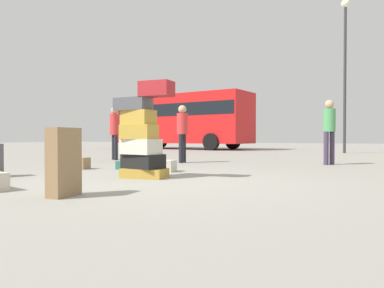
{
  "coord_description": "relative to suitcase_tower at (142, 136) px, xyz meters",
  "views": [
    {
      "loc": [
        3.18,
        -4.98,
        0.68
      ],
      "look_at": [
        -0.32,
        2.12,
        0.54
      ],
      "focal_mm": 34.92,
      "sensor_mm": 36.0,
      "label": 1
    }
  ],
  "objects": [
    {
      "name": "lamp_post",
      "position": [
        2.31,
        12.28,
        3.59
      ],
      "size": [
        0.36,
        0.36,
        6.66
      ],
      "color": "#333338",
      "rests_on": "ground"
    },
    {
      "name": "suitcase_teal_right_side",
      "position": [
        -1.15,
        1.26,
        -0.62
      ],
      "size": [
        0.62,
        0.46,
        0.17
      ],
      "primitive_type": "cube",
      "rotation": [
        0.0,
        0.0,
        -0.23
      ],
      "color": "#26594C",
      "rests_on": "ground"
    },
    {
      "name": "suitcase_brown_foreground_far",
      "position": [
        0.3,
        -2.05,
        -0.31
      ],
      "size": [
        0.21,
        0.42,
        0.8
      ],
      "primitive_type": "cube",
      "rotation": [
        0.0,
        0.0,
        0.08
      ],
      "color": "olive",
      "rests_on": "ground"
    },
    {
      "name": "person_tourist_with_camera",
      "position": [
        -1.14,
        3.64,
        0.22
      ],
      "size": [
        0.3,
        0.34,
        1.55
      ],
      "rotation": [
        0.0,
        0.0,
        -1.45
      ],
      "color": "black",
      "rests_on": "ground"
    },
    {
      "name": "suitcase_tower",
      "position": [
        0.0,
        0.0,
        0.0
      ],
      "size": [
        1.04,
        0.57,
        1.6
      ],
      "color": "#B28C33",
      "rests_on": "ground"
    },
    {
      "name": "suitcase_brown_left_side",
      "position": [
        -2.3,
        0.87,
        -0.58
      ],
      "size": [
        0.6,
        0.4,
        0.25
      ],
      "primitive_type": "cube",
      "rotation": [
        0.0,
        0.0,
        0.18
      ],
      "color": "olive",
      "rests_on": "ground"
    },
    {
      "name": "person_passerby_in_red",
      "position": [
        -3.56,
        3.84,
        0.25
      ],
      "size": [
        0.3,
        0.3,
        1.61
      ],
      "rotation": [
        0.0,
        0.0,
        -0.62
      ],
      "color": "black",
      "rests_on": "ground"
    },
    {
      "name": "parked_bus",
      "position": [
        -6.7,
        14.31,
        1.13
      ],
      "size": [
        8.43,
        3.51,
        3.15
      ],
      "rotation": [
        0.0,
        0.0,
        -0.13
      ],
      "color": "red",
      "rests_on": "ground"
    },
    {
      "name": "person_bearded_onlooker",
      "position": [
        2.49,
        4.59,
        0.26
      ],
      "size": [
        0.3,
        0.3,
        1.62
      ],
      "rotation": [
        0.0,
        0.0,
        -2.14
      ],
      "color": "#3F334C",
      "rests_on": "ground"
    },
    {
      "name": "ground_plane",
      "position": [
        0.35,
        -0.27,
        -0.71
      ],
      "size": [
        80.0,
        80.0,
        0.0
      ],
      "primitive_type": "plane",
      "color": "gray"
    },
    {
      "name": "suitcase_cream_behind_tower",
      "position": [
        -0.31,
        1.16,
        -0.59
      ],
      "size": [
        0.57,
        0.45,
        0.23
      ],
      "primitive_type": "cube",
      "rotation": [
        0.0,
        0.0,
        0.18
      ],
      "color": "beige",
      "rests_on": "ground"
    }
  ]
}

